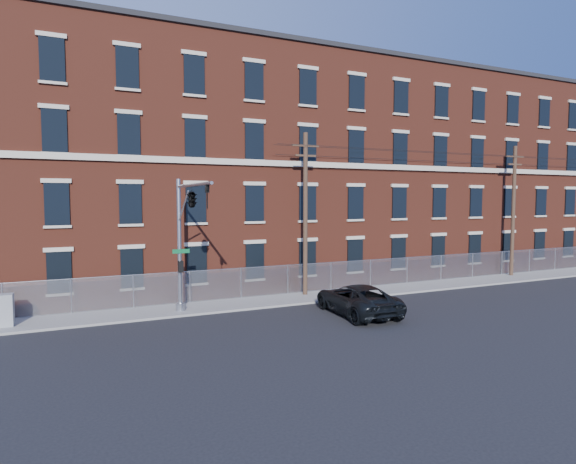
% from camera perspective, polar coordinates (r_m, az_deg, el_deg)
% --- Properties ---
extents(ground, '(140.00, 140.00, 0.00)m').
position_cam_1_polar(ground, '(24.26, 3.78, -10.52)').
color(ground, black).
rests_on(ground, ground).
extents(sidewalk, '(65.00, 3.00, 0.12)m').
position_cam_1_polar(sidewalk, '(35.09, 17.38, -6.06)').
color(sidewalk, gray).
rests_on(sidewalk, ground).
extents(mill_building, '(55.30, 14.32, 16.30)m').
position_cam_1_polar(mill_building, '(41.69, 9.34, 6.79)').
color(mill_building, maroon).
rests_on(mill_building, ground).
extents(chain_link_fence, '(59.06, 0.06, 1.85)m').
position_cam_1_polar(chain_link_fence, '(35.90, 16.02, -4.20)').
color(chain_link_fence, '#A5A8AD').
rests_on(chain_link_fence, ground).
extents(traffic_signal_mast, '(0.90, 6.75, 7.00)m').
position_cam_1_polar(traffic_signal_mast, '(23.44, -11.80, 2.22)').
color(traffic_signal_mast, '#9EA0A5').
rests_on(traffic_signal_mast, ground).
extents(utility_pole_near, '(1.80, 0.28, 10.00)m').
position_cam_1_polar(utility_pole_near, '(29.39, 2.09, 2.55)').
color(utility_pole_near, '#483124').
rests_on(utility_pole_near, ground).
extents(utility_pole_mid, '(1.80, 0.28, 10.00)m').
position_cam_1_polar(utility_pole_mid, '(40.76, 25.38, 2.57)').
color(utility_pole_mid, '#483124').
rests_on(utility_pole_mid, ground).
extents(overhead_wires, '(40.00, 0.62, 0.62)m').
position_cam_1_polar(overhead_wires, '(40.86, 25.54, 7.88)').
color(overhead_wires, black).
rests_on(overhead_wires, ground).
extents(pickup_truck, '(2.90, 5.83, 1.59)m').
position_cam_1_polar(pickup_truck, '(25.57, 8.24, -7.98)').
color(pickup_truck, black).
rests_on(pickup_truck, ground).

